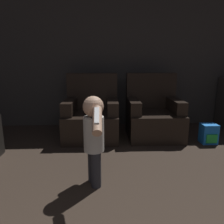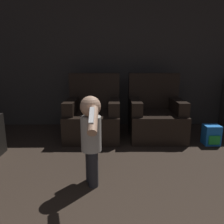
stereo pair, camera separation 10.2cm
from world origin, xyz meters
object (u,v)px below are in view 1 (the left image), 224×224
armchair_left (92,116)px  armchair_right (153,115)px  toy_backpack (209,134)px  person_toddler (94,134)px

armchair_left → armchair_right: size_ratio=1.00×
armchair_right → toy_backpack: 0.87m
toy_backpack → person_toddler: bearing=-148.0°
person_toddler → toy_backpack: person_toddler is taller
person_toddler → armchair_right: bearing=-51.4°
armchair_left → toy_backpack: armchair_left is taller
armchair_left → person_toddler: armchair_left is taller
armchair_right → person_toddler: size_ratio=1.13×
armchair_right → toy_backpack: bearing=-26.6°
armchair_left → toy_backpack: bearing=-10.8°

